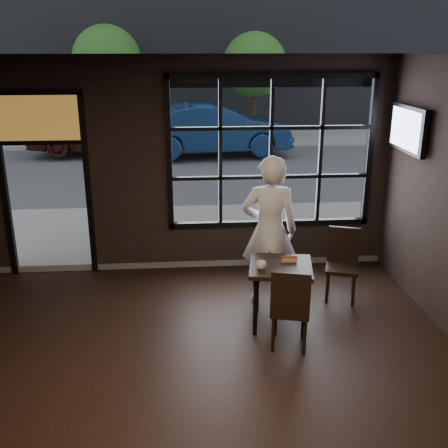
{
  "coord_description": "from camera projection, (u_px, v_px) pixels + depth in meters",
  "views": [
    {
      "loc": [
        -0.11,
        -4.09,
        3.32
      ],
      "look_at": [
        0.4,
        2.2,
        1.15
      ],
      "focal_mm": 42.0,
      "sensor_mm": 36.0,
      "label": 1
    }
  ],
  "objects": [
    {
      "name": "cafe_table",
      "position": [
        280.0,
        295.0,
        6.44
      ],
      "size": [
        0.86,
        0.86,
        0.8
      ],
      "primitive_type": "cube",
      "rotation": [
        0.0,
        0.0,
        -0.18
      ],
      "color": "black",
      "rests_on": "floor"
    },
    {
      "name": "cup",
      "position": [
        261.0,
        265.0,
        6.18
      ],
      "size": [
        0.13,
        0.13,
        0.1
      ],
      "primitive_type": "imported",
      "rotation": [
        0.0,
        0.0,
        -0.02
      ],
      "color": "silver",
      "rests_on": "cafe_table"
    },
    {
      "name": "floor",
      "position": [
        200.0,
        416.0,
        4.94
      ],
      "size": [
        6.0,
        7.0,
        0.02
      ],
      "primitive_type": "cube",
      "color": "black",
      "rests_on": "ground"
    },
    {
      "name": "man",
      "position": [
        269.0,
        231.0,
        6.85
      ],
      "size": [
        0.77,
        0.54,
        2.02
      ],
      "primitive_type": "imported",
      "rotation": [
        0.0,
        0.0,
        3.05
      ],
      "color": "silver",
      "rests_on": "floor"
    },
    {
      "name": "ceiling",
      "position": [
        194.0,
        60.0,
        3.9
      ],
      "size": [
        6.0,
        7.0,
        0.02
      ],
      "primitive_type": "cube",
      "color": "black",
      "rests_on": "ground"
    },
    {
      "name": "hotdog",
      "position": [
        289.0,
        259.0,
        6.41
      ],
      "size": [
        0.2,
        0.09,
        0.06
      ],
      "primitive_type": null,
      "rotation": [
        0.0,
        0.0,
        -0.05
      ],
      "color": "tan",
      "rests_on": "cafe_table"
    },
    {
      "name": "chair_window",
      "position": [
        342.0,
        266.0,
        7.06
      ],
      "size": [
        0.53,
        0.53,
        0.98
      ],
      "primitive_type": "cube",
      "rotation": [
        0.0,
        0.0,
        -0.32
      ],
      "color": "black",
      "rests_on": "floor"
    },
    {
      "name": "tree_left",
      "position": [
        107.0,
        60.0,
        17.86
      ],
      "size": [
        2.33,
        2.33,
        3.98
      ],
      "color": "#332114",
      "rests_on": "street_asphalt"
    },
    {
      "name": "street_asphalt",
      "position": [
        183.0,
        111.0,
        27.57
      ],
      "size": [
        60.0,
        41.0,
        0.04
      ],
      "primitive_type": "cube",
      "color": "#545456",
      "rests_on": "ground"
    },
    {
      "name": "tv",
      "position": [
        409.0,
        129.0,
        7.02
      ],
      "size": [
        0.12,
        1.05,
        0.62
      ],
      "primitive_type": "cube",
      "color": "black",
      "rests_on": "wall_right"
    },
    {
      "name": "stained_transom",
      "position": [
        39.0,
        118.0,
        7.32
      ],
      "size": [
        1.2,
        0.06,
        0.7
      ],
      "primitive_type": "cube",
      "color": "orange",
      "rests_on": "ground"
    },
    {
      "name": "navy_car",
      "position": [
        213.0,
        129.0,
        16.02
      ],
      "size": [
        4.84,
        2.13,
        1.54
      ],
      "primitive_type": "imported",
      "rotation": [
        0.0,
        0.0,
        1.68
      ],
      "color": "#11264B",
      "rests_on": "street_asphalt"
    },
    {
      "name": "maroon_car",
      "position": [
        100.0,
        128.0,
        16.31
      ],
      "size": [
        4.45,
        1.92,
        1.5
      ],
      "primitive_type": "imported",
      "rotation": [
        0.0,
        0.0,
        1.61
      ],
      "color": "#38140D",
      "rests_on": "street_asphalt"
    },
    {
      "name": "window_frame",
      "position": [
        271.0,
        153.0,
        7.75
      ],
      "size": [
        3.06,
        0.12,
        2.28
      ],
      "primitive_type": "cube",
      "color": "black",
      "rests_on": "ground"
    },
    {
      "name": "chair_near",
      "position": [
        291.0,
        306.0,
        5.94
      ],
      "size": [
        0.53,
        0.53,
        1.0
      ],
      "primitive_type": "cube",
      "rotation": [
        0.0,
        0.0,
        2.88
      ],
      "color": "black",
      "rests_on": "floor"
    },
    {
      "name": "tree_right",
      "position": [
        255.0,
        65.0,
        18.06
      ],
      "size": [
        2.2,
        2.2,
        3.76
      ],
      "color": "#332114",
      "rests_on": "street_asphalt"
    }
  ]
}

